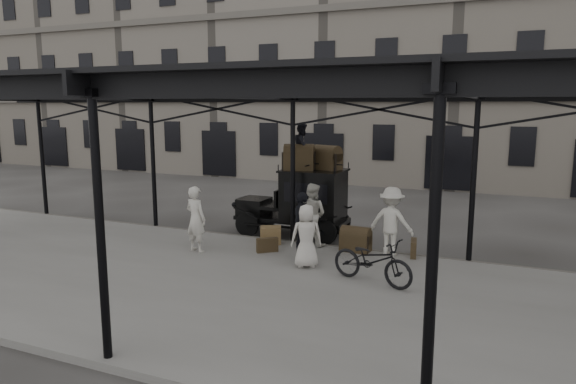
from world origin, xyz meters
name	(u,v)px	position (x,y,z in m)	size (l,w,h in m)	color
ground	(264,264)	(0.00, 0.00, 0.00)	(120.00, 120.00, 0.00)	#383533
platform	(226,286)	(0.00, -2.00, 0.07)	(28.00, 8.00, 0.15)	slate
canopy	(228,85)	(0.00, -1.72, 4.60)	(22.50, 9.00, 4.74)	black
building_frontage	(402,54)	(0.00, 18.00, 7.00)	(64.00, 8.00, 14.00)	slate
taxi	(304,200)	(-0.08, 3.15, 1.20)	(3.65, 1.55, 2.18)	black
porter_left	(196,219)	(-2.04, -0.06, 1.07)	(0.67, 0.44, 1.83)	beige
porter_midleft	(312,214)	(0.68, 1.80, 1.06)	(0.88, 0.69, 1.81)	beige
porter_centre	(306,236)	(1.27, -0.17, 0.95)	(0.78, 0.51, 1.60)	beige
porter_official	(302,226)	(0.92, 0.42, 1.05)	(1.05, 0.44, 1.79)	black
porter_right	(391,221)	(3.00, 1.71, 1.08)	(1.20, 0.69, 1.86)	beige
bicycle	(372,260)	(3.08, -0.69, 0.68)	(0.71, 2.02, 1.06)	black
porter_roof	(302,146)	(-0.11, 3.05, 2.90)	(0.70, 0.55, 1.45)	black
steamer_trunk_roof_near	(299,159)	(-0.16, 2.90, 2.52)	(0.92, 0.56, 0.67)	#3F321D
steamer_trunk_roof_far	(327,159)	(0.59, 3.35, 2.50)	(0.86, 0.53, 0.63)	#3F321D
steamer_trunk_platform	(356,241)	(2.03, 1.67, 0.44)	(0.80, 0.49, 0.59)	#3F321D
wicker_hamper	(271,235)	(-0.48, 1.48, 0.40)	(0.60, 0.45, 0.50)	brown
suitcase_upright	(414,248)	(3.60, 1.80, 0.38)	(0.15, 0.60, 0.45)	#3F321D
suitcase_flat	(267,245)	(-0.19, 0.63, 0.35)	(0.60, 0.15, 0.40)	#3F321D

